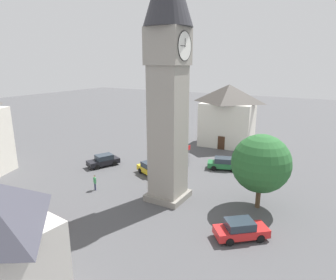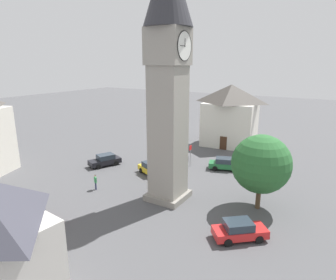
# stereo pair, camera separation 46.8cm
# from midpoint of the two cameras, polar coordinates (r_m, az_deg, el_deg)

# --- Properties ---
(ground_plane) EXTENTS (200.00, 200.00, 0.00)m
(ground_plane) POSITION_cam_midpoint_polar(r_m,az_deg,el_deg) (30.15, -0.45, -11.20)
(ground_plane) COLOR #4C4C4F
(clock_tower) EXTENTS (4.40, 4.40, 23.25)m
(clock_tower) POSITION_cam_midpoint_polar(r_m,az_deg,el_deg) (27.10, -0.51, 15.67)
(clock_tower) COLOR gray
(clock_tower) RESTS_ON ground
(car_blue_kerb) EXTENTS (2.92, 4.45, 1.53)m
(car_blue_kerb) POSITION_cam_midpoint_polar(r_m,az_deg,el_deg) (38.15, 10.43, -4.51)
(car_blue_kerb) COLOR #236B38
(car_blue_kerb) RESTS_ON ground
(car_silver_kerb) EXTENTS (4.46, 3.21, 1.53)m
(car_silver_kerb) POSITION_cam_midpoint_polar(r_m,az_deg,el_deg) (39.63, -12.75, -3.89)
(car_silver_kerb) COLOR black
(car_silver_kerb) RESTS_ON ground
(car_red_corner) EXTENTS (1.96, 4.20, 1.53)m
(car_red_corner) POSITION_cam_midpoint_polar(r_m,az_deg,el_deg) (27.66, -25.58, -13.53)
(car_red_corner) COLOR red
(car_red_corner) RESTS_ON ground
(car_white_side) EXTENTS (3.96, 4.24, 1.53)m
(car_white_side) POSITION_cam_midpoint_polar(r_m,az_deg,el_deg) (24.25, 13.39, -16.54)
(car_white_side) COLOR red
(car_white_side) RESTS_ON ground
(car_black_far) EXTENTS (3.24, 4.46, 1.53)m
(car_black_far) POSITION_cam_midpoint_polar(r_m,az_deg,el_deg) (35.79, -3.73, -5.60)
(car_black_far) COLOR gold
(car_black_far) RESTS_ON ground
(car_green_alley) EXTENTS (3.96, 4.24, 1.53)m
(car_green_alley) POSITION_cam_midpoint_polar(r_m,az_deg,el_deg) (40.25, 0.30, -3.22)
(car_green_alley) COLOR black
(car_green_alley) RESTS_ON ground
(pedestrian) EXTENTS (0.37, 0.50, 1.69)m
(pedestrian) POSITION_cam_midpoint_polar(r_m,az_deg,el_deg) (32.49, -14.45, -7.76)
(pedestrian) COLOR #2D3351
(pedestrian) RESTS_ON ground
(tree) EXTENTS (5.36, 5.36, 7.05)m
(tree) POSITION_cam_midpoint_polar(r_m,az_deg,el_deg) (27.91, 17.16, -4.39)
(tree) COLOR brown
(tree) RESTS_ON ground
(building_shop_left) EXTENTS (7.36, 8.94, 9.89)m
(building_shop_left) POSITION_cam_midpoint_polar(r_m,az_deg,el_deg) (48.81, 11.28, 4.88)
(building_shop_left) COLOR silver
(building_shop_left) RESTS_ON ground
(road_sign) EXTENTS (0.60, 0.07, 2.80)m
(road_sign) POSITION_cam_midpoint_polar(r_m,az_deg,el_deg) (38.44, 3.77, -2.35)
(road_sign) COLOR gray
(road_sign) RESTS_ON ground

